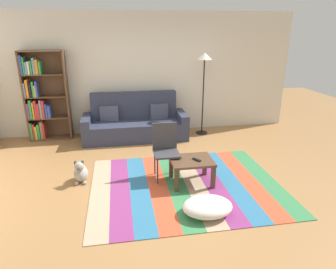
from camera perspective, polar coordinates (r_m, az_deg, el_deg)
The scene contains 11 objects.
ground_plane at distance 4.90m, azimuth -0.29°, elevation -8.43°, with size 14.00×14.00×0.00m, color #9E7042.
back_wall at distance 6.92m, azimuth -3.86°, elevation 11.65°, with size 6.80×0.10×2.70m, color silver.
rug at distance 4.69m, azimuth 3.48°, elevation -9.78°, with size 2.92×2.32×0.01m.
couch at distance 6.60m, azimuth -6.36°, elevation 2.14°, with size 2.26×0.80×1.00m.
bookshelf at distance 6.91m, azimuth -23.30°, elevation 6.45°, with size 0.90×0.28×1.91m.
coffee_table at distance 4.62m, azimuth 4.59°, elevation -5.71°, with size 0.65×0.53×0.40m.
pouf at distance 4.00m, azimuth 7.65°, elevation -13.67°, with size 0.66×0.51×0.22m, color white.
dog at distance 4.93m, azimuth -16.55°, elevation -7.05°, with size 0.22×0.35×0.40m.
standing_lamp at distance 6.66m, azimuth 7.03°, elevation 12.82°, with size 0.32×0.32×1.84m.
tv_remote at distance 4.56m, azimuth 5.57°, elevation -4.88°, with size 0.04×0.15×0.02m, color black.
folding_chair at distance 4.75m, azimuth -0.47°, elevation -2.24°, with size 0.40×0.40×0.90m.
Camera 1 is at (-0.71, -4.26, 2.30)m, focal length 31.49 mm.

